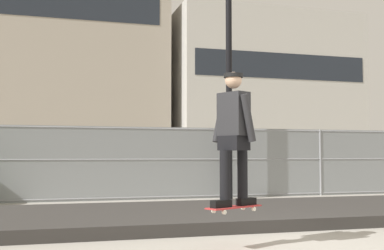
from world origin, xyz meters
TOP-DOWN VIEW (x-y plane):
  - gravel_berm at (0.00, 3.03)m, footprint 16.56×3.32m
  - skateboard at (-0.61, 0.44)m, footprint 0.81×0.52m
  - skater at (-0.61, 0.44)m, footprint 0.69×0.62m
  - chain_fence at (-0.00, 7.14)m, footprint 27.30×0.06m
  - street_lamp at (1.65, 6.73)m, footprint 0.44×0.44m
  - parked_car_near at (-3.04, 9.53)m, footprint 4.54×2.24m
  - library_building at (-6.28, 45.64)m, footprint 28.48×12.31m
  - office_block at (18.73, 44.14)m, footprint 19.36×12.47m

SIDE VIEW (x-z plane):
  - gravel_berm at x=0.00m, z-range 0.00..0.19m
  - skateboard at x=-0.61m, z-range 0.46..0.53m
  - parked_car_near at x=-3.04m, z-range 0.01..1.67m
  - chain_fence at x=0.00m, z-range 0.01..1.86m
  - skater at x=-0.61m, z-range 0.61..2.28m
  - street_lamp at x=1.65m, z-range 0.81..7.04m
  - office_block at x=18.73m, z-range 0.00..15.69m
  - library_building at x=-6.28m, z-range 0.00..23.40m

